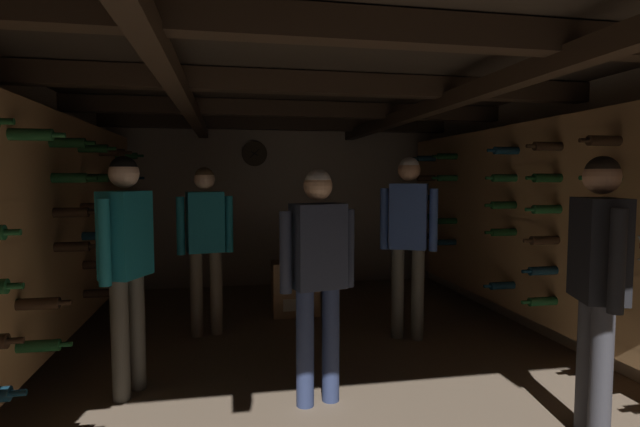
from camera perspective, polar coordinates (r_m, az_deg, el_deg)
name	(u,v)px	position (r m, az deg, el deg)	size (l,w,h in m)	color
ground_plane	(320,369)	(4.07, 0.02, -17.95)	(8.40, 8.40, 0.00)	#7A6651
room_shell	(314,192)	(4.04, -0.70, 2.57)	(4.72, 6.52, 2.41)	gray
wine_crate_stack	(295,288)	(5.50, -2.94, -8.77)	(0.52, 0.35, 0.60)	#A37547
display_bottle	(284,250)	(5.43, -4.27, -4.28)	(0.08, 0.08, 0.35)	#194723
person_host_center	(318,264)	(3.25, -0.24, -6.04)	(0.53, 0.29, 1.59)	#232D4C
person_guest_far_left	(205,235)	(4.80, -13.38, -2.44)	(0.53, 0.37, 1.64)	brown
person_guest_mid_left	(126,251)	(3.63, -21.93, -4.18)	(0.34, 0.50, 1.69)	#4C473D
person_guest_far_right	(408,229)	(4.64, 10.40, -1.79)	(0.49, 0.35, 1.73)	#4C473D
person_guest_near_right	(598,271)	(3.21, 30.01, -5.85)	(0.32, 0.51, 1.66)	#2D2D33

